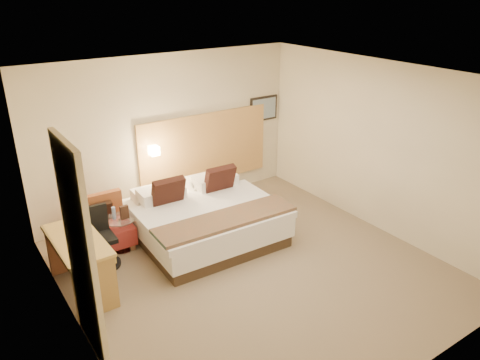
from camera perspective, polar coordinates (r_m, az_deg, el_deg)
floor at (r=6.76m, az=1.59°, el=-10.77°), size 4.80×5.00×0.02m
ceiling at (r=5.71m, az=1.89°, el=12.52°), size 4.80×5.00×0.02m
wall_back at (r=8.15m, az=-8.73°, el=5.64°), size 4.80×0.02×2.70m
wall_front at (r=4.57m, az=20.85°, el=-10.40°), size 4.80×0.02×2.70m
wall_left at (r=5.21m, az=-20.39°, el=-6.01°), size 0.02×5.00×2.70m
wall_right at (r=7.69m, az=16.46°, el=3.88°), size 0.02×5.00×2.70m
headboard_panel at (r=8.55m, az=-4.24°, el=3.86°), size 2.60×0.04×1.30m
art_frame at (r=9.10m, az=2.90°, el=8.70°), size 0.62×0.03×0.47m
art_canvas at (r=9.08m, az=2.97°, el=8.67°), size 0.54×0.01×0.39m
lamp_arm at (r=8.00m, az=-10.61°, el=3.66°), size 0.02×0.12×0.02m
lamp_shade at (r=7.94m, az=-10.43°, el=3.54°), size 0.15×0.15×0.15m
curtain at (r=5.07m, az=-18.89°, el=-8.34°), size 0.06×0.90×2.42m
bottle_a at (r=7.11m, az=-15.13°, el=-3.92°), size 0.06×0.06×0.19m
menu_folder at (r=7.07m, az=-13.92°, el=-3.85°), size 0.13×0.06×0.21m
bed at (r=7.39m, az=-4.43°, el=-4.59°), size 2.16×2.10×1.02m
lounge_chair at (r=7.41m, az=-16.23°, el=-5.60°), size 0.76×0.67×0.79m
side_table at (r=7.25m, az=-14.34°, el=-6.23°), size 0.51×0.51×0.53m
desk at (r=6.34m, az=-18.91°, el=-8.04°), size 0.59×1.25×0.78m
desk_chair at (r=6.93m, az=-16.73°, el=-7.33°), size 0.51×0.51×0.87m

